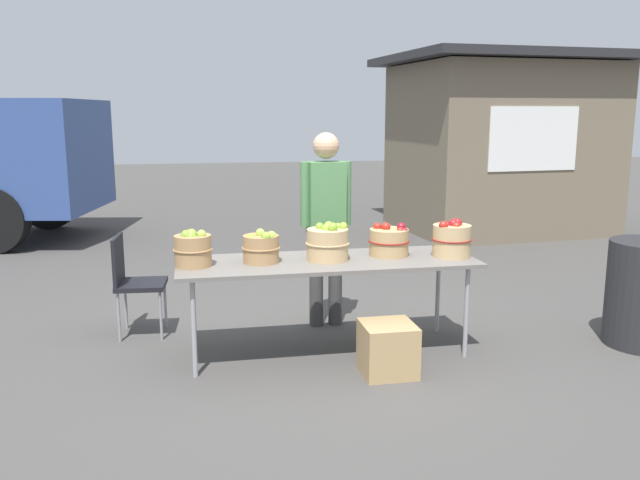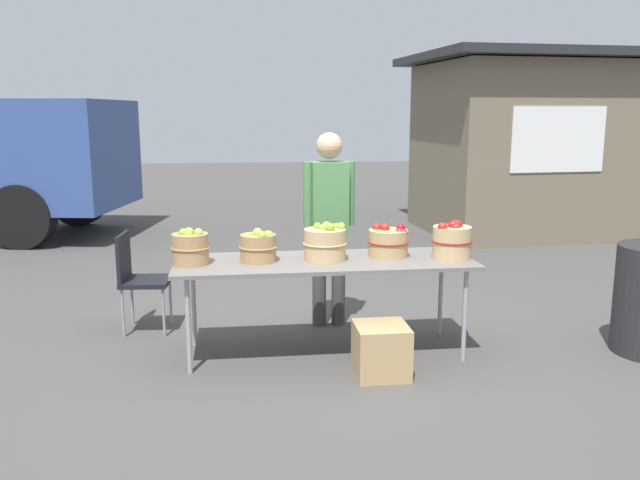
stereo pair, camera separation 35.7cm
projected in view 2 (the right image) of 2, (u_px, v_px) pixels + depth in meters
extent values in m
plane|color=#474442|center=(325.00, 352.00, 5.20)|extent=(40.00, 40.00, 0.00)
cube|color=slate|center=(325.00, 262.00, 5.06)|extent=(2.30, 0.76, 0.03)
cylinder|color=#99999E|center=(188.00, 326.00, 4.71)|extent=(0.04, 0.04, 0.72)
cylinder|color=#99999E|center=(465.00, 315.00, 4.96)|extent=(0.04, 0.04, 0.72)
cylinder|color=#99999E|center=(194.00, 302.00, 5.29)|extent=(0.04, 0.04, 0.72)
cylinder|color=#99999E|center=(441.00, 294.00, 5.54)|extent=(0.04, 0.04, 0.72)
cylinder|color=#A87F51|center=(190.00, 249.00, 4.90)|extent=(0.27, 0.27, 0.23)
torus|color=#A87F51|center=(190.00, 247.00, 4.90)|extent=(0.29, 0.29, 0.01)
sphere|color=#8CB738|center=(189.00, 232.00, 4.88)|extent=(0.08, 0.08, 0.08)
sphere|color=#7AA833|center=(188.00, 233.00, 4.93)|extent=(0.08, 0.08, 0.08)
sphere|color=#9EC647|center=(198.00, 233.00, 4.86)|extent=(0.07, 0.07, 0.07)
sphere|color=#7AA833|center=(188.00, 236.00, 4.84)|extent=(0.08, 0.08, 0.08)
sphere|color=#7AA833|center=(183.00, 233.00, 4.86)|extent=(0.08, 0.08, 0.08)
cylinder|color=#A87F51|center=(258.00, 248.00, 4.99)|extent=(0.27, 0.27, 0.21)
torus|color=#A87F51|center=(258.00, 247.00, 4.99)|extent=(0.29, 0.29, 0.01)
sphere|color=#9EC647|center=(268.00, 235.00, 4.95)|extent=(0.08, 0.08, 0.08)
sphere|color=#8CB738|center=(248.00, 237.00, 4.93)|extent=(0.07, 0.07, 0.07)
sphere|color=#8CB738|center=(262.00, 236.00, 4.88)|extent=(0.07, 0.07, 0.07)
sphere|color=#9EC647|center=(266.00, 236.00, 4.91)|extent=(0.08, 0.08, 0.08)
sphere|color=#9EC647|center=(258.00, 232.00, 4.98)|extent=(0.07, 0.07, 0.07)
cylinder|color=tan|center=(325.00, 245.00, 5.03)|extent=(0.32, 0.32, 0.24)
torus|color=tan|center=(325.00, 243.00, 5.03)|extent=(0.34, 0.34, 0.01)
sphere|color=#7AA833|center=(330.00, 228.00, 4.95)|extent=(0.08, 0.08, 0.08)
sphere|color=#8CB738|center=(326.00, 226.00, 5.05)|extent=(0.07, 0.07, 0.07)
sphere|color=#8CB738|center=(324.00, 229.00, 4.98)|extent=(0.07, 0.07, 0.07)
sphere|color=#8CB738|center=(326.00, 227.00, 5.04)|extent=(0.07, 0.07, 0.07)
sphere|color=#8CB738|center=(341.00, 227.00, 5.04)|extent=(0.06, 0.06, 0.06)
sphere|color=#7AA833|center=(336.00, 228.00, 5.07)|extent=(0.07, 0.07, 0.07)
sphere|color=#7AA833|center=(317.00, 227.00, 5.05)|extent=(0.07, 0.07, 0.07)
cylinder|color=tan|center=(388.00, 243.00, 5.17)|extent=(0.31, 0.31, 0.21)
torus|color=maroon|center=(388.00, 242.00, 5.16)|extent=(0.33, 0.33, 0.01)
sphere|color=maroon|center=(401.00, 228.00, 5.14)|extent=(0.07, 0.07, 0.07)
sphere|color=#B22319|center=(399.00, 232.00, 5.10)|extent=(0.07, 0.07, 0.07)
sphere|color=#B22319|center=(377.00, 228.00, 5.19)|extent=(0.07, 0.07, 0.07)
sphere|color=maroon|center=(403.00, 233.00, 5.10)|extent=(0.07, 0.07, 0.07)
sphere|color=#B22319|center=(385.00, 228.00, 5.15)|extent=(0.07, 0.07, 0.07)
cylinder|color=tan|center=(452.00, 242.00, 5.09)|extent=(0.30, 0.30, 0.25)
torus|color=maroon|center=(452.00, 241.00, 5.09)|extent=(0.32, 0.32, 0.01)
sphere|color=maroon|center=(458.00, 225.00, 5.08)|extent=(0.08, 0.08, 0.08)
sphere|color=maroon|center=(448.00, 227.00, 5.09)|extent=(0.07, 0.07, 0.07)
sphere|color=#B22319|center=(443.00, 227.00, 5.00)|extent=(0.07, 0.07, 0.07)
sphere|color=#B22319|center=(456.00, 228.00, 5.02)|extent=(0.07, 0.07, 0.07)
sphere|color=#B22319|center=(455.00, 224.00, 5.12)|extent=(0.07, 0.07, 0.07)
sphere|color=maroon|center=(452.00, 226.00, 5.07)|extent=(0.07, 0.07, 0.07)
sphere|color=maroon|center=(453.00, 226.00, 5.05)|extent=(0.08, 0.08, 0.08)
cylinder|color=#3F3F3F|center=(338.00, 279.00, 5.81)|extent=(0.12, 0.12, 0.83)
cylinder|color=#3F3F3F|center=(319.00, 280.00, 5.78)|extent=(0.12, 0.12, 0.83)
cube|color=#4C7F4C|center=(329.00, 198.00, 5.66)|extent=(0.32, 0.24, 0.62)
sphere|color=tan|center=(329.00, 146.00, 5.57)|extent=(0.23, 0.23, 0.23)
cylinder|color=#4C7F4C|center=(350.00, 193.00, 5.68)|extent=(0.09, 0.09, 0.55)
cylinder|color=#4C7F4C|center=(308.00, 194.00, 5.62)|extent=(0.09, 0.09, 0.55)
cube|color=#334C8C|center=(59.00, 154.00, 9.86)|extent=(2.14, 2.38, 1.60)
cube|color=black|center=(114.00, 133.00, 9.76)|extent=(0.35, 1.74, 0.80)
cylinder|color=black|center=(79.00, 199.00, 10.95)|extent=(0.94, 0.43, 0.90)
cylinder|color=black|center=(22.00, 216.00, 9.09)|extent=(0.94, 0.43, 0.90)
cube|color=#726651|center=(526.00, 149.00, 10.26)|extent=(3.17, 2.62, 2.60)
cube|color=#262628|center=(531.00, 58.00, 9.99)|extent=(3.71, 3.15, 0.12)
cube|color=white|center=(558.00, 139.00, 9.04)|extent=(1.40, 0.14, 0.90)
cube|color=black|center=(146.00, 281.00, 5.64)|extent=(0.43, 0.43, 0.04)
cube|color=black|center=(124.00, 257.00, 5.59)|extent=(0.06, 0.40, 0.40)
cylinder|color=gray|center=(164.00, 313.00, 5.53)|extent=(0.02, 0.02, 0.42)
cylinder|color=gray|center=(171.00, 301.00, 5.86)|extent=(0.02, 0.02, 0.42)
cylinder|color=gray|center=(123.00, 313.00, 5.51)|extent=(0.02, 0.02, 0.42)
cylinder|color=gray|center=(132.00, 302.00, 5.84)|extent=(0.02, 0.02, 0.42)
cube|color=tan|center=(381.00, 350.00, 4.71)|extent=(0.38, 0.38, 0.38)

